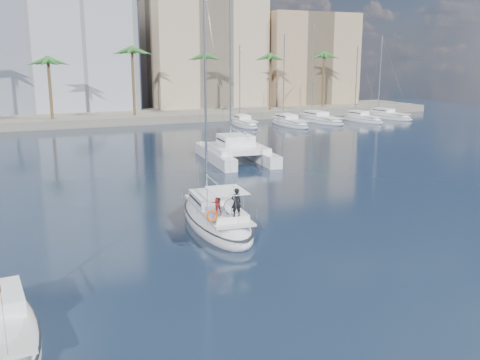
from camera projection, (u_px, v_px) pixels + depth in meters
name	position (u px, v px, depth m)	size (l,w,h in m)	color
ground	(257.00, 245.00, 28.64)	(160.00, 160.00, 0.00)	black
quay	(90.00, 118.00, 83.07)	(120.00, 14.00, 1.20)	gray
building_beige	(203.00, 57.00, 97.55)	(20.00, 14.00, 20.00)	tan
building_tan_right	(304.00, 62.00, 103.74)	(18.00, 12.00, 18.00)	tan
palm_centre	(90.00, 54.00, 77.33)	(3.60, 3.60, 12.30)	brown
palm_right	(296.00, 55.00, 90.52)	(3.60, 3.60, 12.30)	brown
main_sloop	(216.00, 218.00, 31.74)	(3.99, 10.20, 14.81)	white
small_sloop	(3.00, 330.00, 18.80)	(2.93, 7.87, 11.10)	white
catamaran	(236.00, 149.00, 51.95)	(6.41, 11.33, 16.01)	white
seagull	(230.00, 232.00, 28.71)	(0.95, 0.41, 0.18)	silver
moored_yacht_a	(244.00, 126.00, 78.43)	(2.72, 9.35, 11.90)	white
moored_yacht_b	(290.00, 126.00, 79.17)	(3.14, 10.78, 13.72)	white
moored_yacht_c	(320.00, 122.00, 83.48)	(3.55, 12.21, 15.54)	white
moored_yacht_d	(362.00, 121.00, 84.21)	(2.72, 9.35, 11.90)	white
moored_yacht_e	(387.00, 118.00, 88.52)	(3.14, 10.78, 13.72)	white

